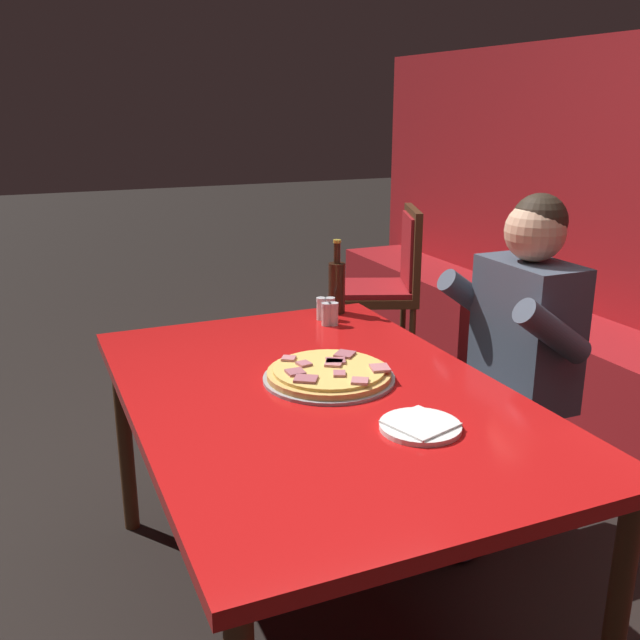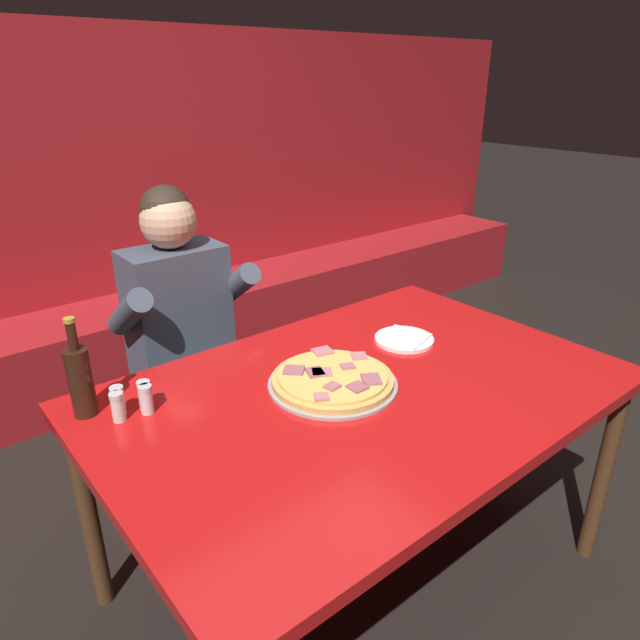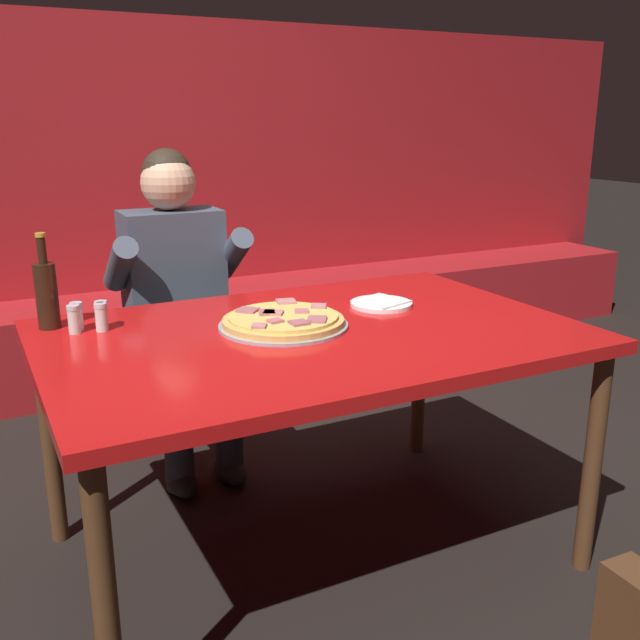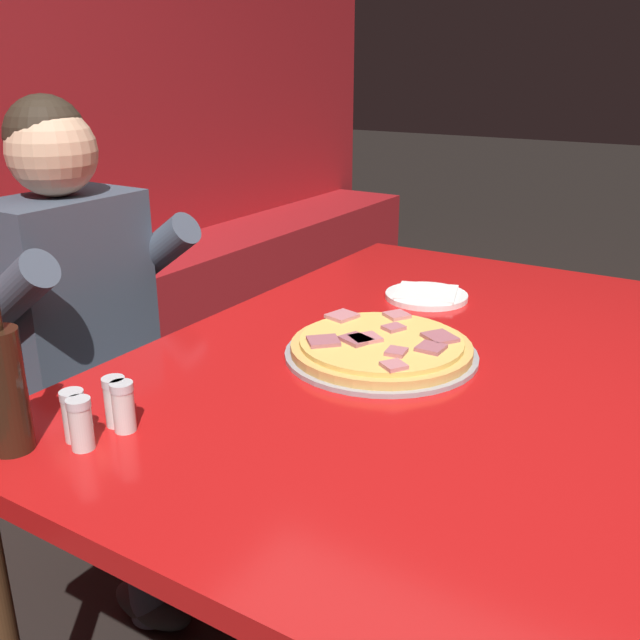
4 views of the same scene
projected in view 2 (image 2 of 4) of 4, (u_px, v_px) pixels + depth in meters
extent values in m
plane|color=black|center=(356.00, 574.00, 2.04)|extent=(24.00, 24.00, 0.00)
cube|color=#A3191E|center=(99.00, 208.00, 3.21)|extent=(6.80, 0.16, 1.90)
cube|color=#A3191E|center=(138.00, 342.00, 3.27)|extent=(6.46, 0.48, 0.46)
cylinder|color=#4C2D19|center=(604.00, 473.00, 1.99)|extent=(0.06, 0.06, 0.73)
cylinder|color=#4C2D19|center=(89.00, 515.00, 1.80)|extent=(0.06, 0.06, 0.73)
cylinder|color=#4C2D19|center=(407.00, 373.00, 2.65)|extent=(0.06, 0.06, 0.73)
cube|color=red|center=(363.00, 393.00, 1.74)|extent=(1.59, 1.05, 0.04)
cylinder|color=#9E9EA3|center=(333.00, 384.00, 1.74)|extent=(0.40, 0.40, 0.01)
cylinder|color=#DBA856|center=(333.00, 380.00, 1.74)|extent=(0.37, 0.37, 0.02)
cylinder|color=#E5BC5B|center=(333.00, 376.00, 1.73)|extent=(0.34, 0.34, 0.01)
cube|color=#C6757A|center=(321.00, 397.00, 1.60)|extent=(0.06, 0.06, 0.01)
cube|color=#A85B66|center=(371.00, 379.00, 1.69)|extent=(0.08, 0.08, 0.01)
cube|color=#A85B66|center=(294.00, 370.00, 1.74)|extent=(0.08, 0.08, 0.01)
cube|color=#C6757A|center=(359.00, 356.00, 1.83)|extent=(0.07, 0.07, 0.01)
cube|color=#A85B66|center=(315.00, 372.00, 1.73)|extent=(0.07, 0.07, 0.01)
cube|color=#B76670|center=(332.00, 386.00, 1.65)|extent=(0.05, 0.04, 0.01)
cube|color=#C6757A|center=(323.00, 351.00, 1.86)|extent=(0.07, 0.07, 0.01)
cube|color=#B76670|center=(347.00, 367.00, 1.77)|extent=(0.05, 0.05, 0.01)
cube|color=#A85B66|center=(358.00, 387.00, 1.65)|extent=(0.05, 0.05, 0.01)
cube|color=#C6757A|center=(322.00, 372.00, 1.73)|extent=(0.08, 0.07, 0.01)
cylinder|color=white|center=(404.00, 339.00, 2.03)|extent=(0.21, 0.21, 0.01)
cube|color=white|center=(404.00, 337.00, 2.02)|extent=(0.19, 0.19, 0.01)
cylinder|color=black|center=(81.00, 382.00, 1.56)|extent=(0.07, 0.07, 0.20)
cylinder|color=black|center=(72.00, 336.00, 1.50)|extent=(0.03, 0.03, 0.08)
cylinder|color=#B29933|center=(69.00, 320.00, 1.48)|extent=(0.03, 0.03, 0.01)
cylinder|color=silver|center=(118.00, 403.00, 1.58)|extent=(0.04, 0.04, 0.07)
cylinder|color=#28231E|center=(119.00, 407.00, 1.59)|extent=(0.03, 0.03, 0.04)
cylinder|color=silver|center=(116.00, 389.00, 1.57)|extent=(0.04, 0.04, 0.01)
cylinder|color=silver|center=(147.00, 401.00, 1.59)|extent=(0.04, 0.04, 0.07)
cylinder|color=#B23323|center=(147.00, 406.00, 1.59)|extent=(0.03, 0.03, 0.04)
cylinder|color=silver|center=(145.00, 388.00, 1.57)|extent=(0.04, 0.04, 0.01)
cylinder|color=silver|center=(118.00, 409.00, 1.55)|extent=(0.04, 0.04, 0.07)
cylinder|color=silver|center=(119.00, 414.00, 1.56)|extent=(0.03, 0.03, 0.04)
cylinder|color=silver|center=(116.00, 395.00, 1.54)|extent=(0.04, 0.04, 0.01)
cylinder|color=silver|center=(145.00, 397.00, 1.61)|extent=(0.04, 0.04, 0.07)
cylinder|color=#516B33|center=(146.00, 401.00, 1.62)|extent=(0.03, 0.03, 0.04)
cylinder|color=silver|center=(143.00, 384.00, 1.59)|extent=(0.04, 0.04, 0.01)
ellipsoid|color=black|center=(207.00, 509.00, 2.28)|extent=(0.11, 0.24, 0.09)
ellipsoid|color=black|center=(250.00, 488.00, 2.40)|extent=(0.11, 0.24, 0.09)
cylinder|color=#282833|center=(204.00, 472.00, 2.21)|extent=(0.11, 0.11, 0.43)
cylinder|color=#282833|center=(247.00, 452.00, 2.32)|extent=(0.11, 0.11, 0.43)
cube|color=#282833|center=(208.00, 390.00, 2.22)|extent=(0.34, 0.40, 0.12)
cube|color=#424C5B|center=(178.00, 311.00, 2.26)|extent=(0.38, 0.22, 0.52)
cylinder|color=#424C5B|center=(130.00, 312.00, 2.04)|extent=(0.09, 0.30, 0.25)
cylinder|color=#424C5B|center=(235.00, 286.00, 2.30)|extent=(0.09, 0.30, 0.25)
sphere|color=#D6A884|center=(168.00, 221.00, 2.11)|extent=(0.21, 0.21, 0.21)
sphere|color=#2D2319|center=(165.00, 211.00, 2.11)|extent=(0.19, 0.19, 0.19)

